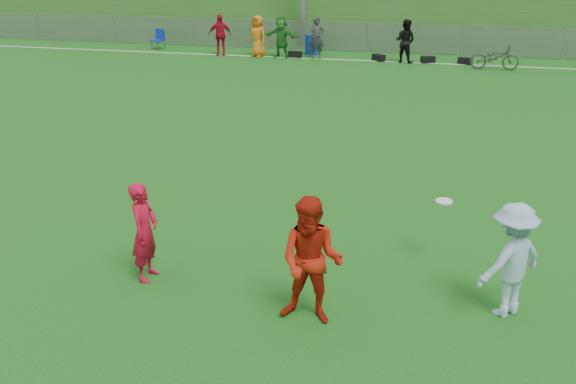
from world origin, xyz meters
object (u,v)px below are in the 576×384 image
(player_red_center, at_px, (311,261))
(bicycle, at_px, (495,57))
(player_blue, at_px, (511,260))
(frisbee, at_px, (444,201))
(player_red_left, at_px, (144,232))
(recycling_bin, at_px, (312,44))

(player_red_center, relative_size, bicycle, 0.99)
(player_blue, bearing_deg, frisbee, -98.62)
(frisbee, bearing_deg, player_red_left, -160.87)
(recycling_bin, xyz_separation_m, bicycle, (7.41, -1.80, 0.04))
(bicycle, bearing_deg, frisbee, 172.57)
(player_red_left, bearing_deg, player_blue, -88.72)
(frisbee, xyz_separation_m, recycling_bin, (-5.42, 18.04, -0.60))
(player_blue, bearing_deg, player_red_center, -25.93)
(player_red_center, xyz_separation_m, bicycle, (3.66, 18.32, -0.41))
(player_red_left, distance_m, frisbee, 4.54)
(player_red_left, height_order, bicycle, player_red_left)
(frisbee, distance_m, bicycle, 16.37)
(player_blue, distance_m, bicycle, 17.62)
(player_blue, distance_m, recycling_bin, 20.38)
(player_blue, distance_m, frisbee, 1.62)
(player_blue, xyz_separation_m, bicycle, (1.10, 17.58, -0.34))
(frisbee, bearing_deg, bicycle, 83.04)
(player_red_left, distance_m, player_blue, 5.17)
(recycling_bin, distance_m, bicycle, 7.62)
(player_red_left, height_order, player_blue, player_blue)
(recycling_bin, bearing_deg, bicycle, -13.66)
(player_red_left, distance_m, bicycle, 18.80)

